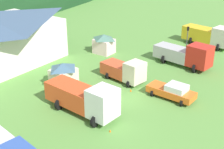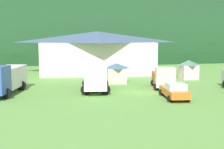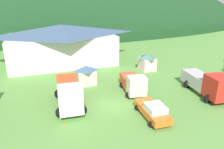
{
  "view_description": "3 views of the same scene",
  "coord_description": "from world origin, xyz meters",
  "px_view_note": "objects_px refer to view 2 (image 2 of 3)",
  "views": [
    {
      "loc": [
        -23.78,
        -15.77,
        15.5
      ],
      "look_at": [
        0.88,
        2.1,
        1.96
      ],
      "focal_mm": 50.47,
      "sensor_mm": 36.0,
      "label": 1
    },
    {
      "loc": [
        -6.91,
        -33.56,
        6.25
      ],
      "look_at": [
        -2.61,
        0.42,
        2.02
      ],
      "focal_mm": 49.92,
      "sensor_mm": 36.0,
      "label": 2
    },
    {
      "loc": [
        -7.03,
        -20.56,
        11.54
      ],
      "look_at": [
        1.94,
        5.06,
        1.79
      ],
      "focal_mm": 34.44,
      "sensor_mm": 36.0,
      "label": 3
    }
  ],
  "objects_px": {
    "play_shed_cream": "(116,73)",
    "play_shed_pink": "(189,69)",
    "depot_building": "(97,52)",
    "light_truck_cream": "(163,78)",
    "box_truck_blue": "(4,78)",
    "traffic_cone_near_pickup": "(87,98)",
    "service_pickup_orange": "(175,91)",
    "traffic_cone_mid_row": "(152,92)",
    "heavy_rig_white": "(95,77)"
  },
  "relations": [
    {
      "from": "traffic_cone_near_pickup",
      "to": "box_truck_blue",
      "type": "bearing_deg",
      "value": 160.83
    },
    {
      "from": "depot_building",
      "to": "heavy_rig_white",
      "type": "bearing_deg",
      "value": -95.1
    },
    {
      "from": "traffic_cone_near_pickup",
      "to": "traffic_cone_mid_row",
      "type": "relative_size",
      "value": 0.82
    },
    {
      "from": "traffic_cone_near_pickup",
      "to": "traffic_cone_mid_row",
      "type": "xyz_separation_m",
      "value": [
        7.49,
        2.71,
        0.0
      ]
    },
    {
      "from": "box_truck_blue",
      "to": "traffic_cone_mid_row",
      "type": "distance_m",
      "value": 16.37
    },
    {
      "from": "light_truck_cream",
      "to": "traffic_cone_mid_row",
      "type": "bearing_deg",
      "value": -34.47
    },
    {
      "from": "light_truck_cream",
      "to": "traffic_cone_near_pickup",
      "type": "xyz_separation_m",
      "value": [
        -9.37,
        -4.72,
        -1.3
      ]
    },
    {
      "from": "light_truck_cream",
      "to": "play_shed_cream",
      "type": "bearing_deg",
      "value": -125.78
    },
    {
      "from": "play_shed_cream",
      "to": "heavy_rig_white",
      "type": "bearing_deg",
      "value": -119.17
    },
    {
      "from": "play_shed_pink",
      "to": "traffic_cone_mid_row",
      "type": "xyz_separation_m",
      "value": [
        -7.96,
        -9.69,
        -1.42
      ]
    },
    {
      "from": "play_shed_cream",
      "to": "traffic_cone_near_pickup",
      "type": "height_order",
      "value": "play_shed_cream"
    },
    {
      "from": "box_truck_blue",
      "to": "traffic_cone_near_pickup",
      "type": "bearing_deg",
      "value": 79.2
    },
    {
      "from": "heavy_rig_white",
      "to": "service_pickup_orange",
      "type": "xyz_separation_m",
      "value": [
        7.55,
        -5.38,
        -0.82
      ]
    },
    {
      "from": "traffic_cone_near_pickup",
      "to": "traffic_cone_mid_row",
      "type": "height_order",
      "value": "traffic_cone_mid_row"
    },
    {
      "from": "traffic_cone_mid_row",
      "to": "play_shed_pink",
      "type": "bearing_deg",
      "value": 50.58
    },
    {
      "from": "depot_building",
      "to": "traffic_cone_near_pickup",
      "type": "distance_m",
      "value": 21.82
    },
    {
      "from": "play_shed_pink",
      "to": "service_pickup_orange",
      "type": "xyz_separation_m",
      "value": [
        -6.79,
        -13.97,
        -0.59
      ]
    },
    {
      "from": "traffic_cone_near_pickup",
      "to": "heavy_rig_white",
      "type": "bearing_deg",
      "value": 73.73
    },
    {
      "from": "service_pickup_orange",
      "to": "traffic_cone_mid_row",
      "type": "height_order",
      "value": "service_pickup_orange"
    },
    {
      "from": "depot_building",
      "to": "traffic_cone_near_pickup",
      "type": "bearing_deg",
      "value": -97.15
    },
    {
      "from": "light_truck_cream",
      "to": "traffic_cone_near_pickup",
      "type": "distance_m",
      "value": 10.57
    },
    {
      "from": "service_pickup_orange",
      "to": "traffic_cone_near_pickup",
      "type": "distance_m",
      "value": 8.84
    },
    {
      "from": "heavy_rig_white",
      "to": "service_pickup_orange",
      "type": "relative_size",
      "value": 1.55
    },
    {
      "from": "heavy_rig_white",
      "to": "traffic_cone_near_pickup",
      "type": "xyz_separation_m",
      "value": [
        -1.11,
        -3.8,
        -1.64
      ]
    },
    {
      "from": "depot_building",
      "to": "play_shed_pink",
      "type": "bearing_deg",
      "value": -35.02
    },
    {
      "from": "depot_building",
      "to": "play_shed_pink",
      "type": "relative_size",
      "value": 7.06
    },
    {
      "from": "box_truck_blue",
      "to": "traffic_cone_near_pickup",
      "type": "relative_size",
      "value": 17.08
    },
    {
      "from": "play_shed_cream",
      "to": "play_shed_pink",
      "type": "relative_size",
      "value": 0.97
    },
    {
      "from": "heavy_rig_white",
      "to": "traffic_cone_near_pickup",
      "type": "distance_m",
      "value": 4.29
    },
    {
      "from": "depot_building",
      "to": "play_shed_cream",
      "type": "distance_m",
      "value": 12.06
    },
    {
      "from": "play_shed_cream",
      "to": "service_pickup_orange",
      "type": "bearing_deg",
      "value": -68.96
    },
    {
      "from": "heavy_rig_white",
      "to": "traffic_cone_near_pickup",
      "type": "relative_size",
      "value": 15.6
    },
    {
      "from": "traffic_cone_mid_row",
      "to": "play_shed_cream",
      "type": "bearing_deg",
      "value": 114.43
    },
    {
      "from": "depot_building",
      "to": "traffic_cone_mid_row",
      "type": "height_order",
      "value": "depot_building"
    },
    {
      "from": "depot_building",
      "to": "box_truck_blue",
      "type": "xyz_separation_m",
      "value": [
        -11.45,
        -18.29,
        -1.85
      ]
    },
    {
      "from": "play_shed_cream",
      "to": "play_shed_pink",
      "type": "height_order",
      "value": "play_shed_pink"
    },
    {
      "from": "light_truck_cream",
      "to": "play_shed_pink",
      "type": "bearing_deg",
      "value": 150.12
    },
    {
      "from": "heavy_rig_white",
      "to": "traffic_cone_mid_row",
      "type": "relative_size",
      "value": 12.79
    },
    {
      "from": "service_pickup_orange",
      "to": "traffic_cone_mid_row",
      "type": "xyz_separation_m",
      "value": [
        -1.17,
        4.29,
        -0.83
      ]
    },
    {
      "from": "depot_building",
      "to": "light_truck_cream",
      "type": "bearing_deg",
      "value": -68.08
    },
    {
      "from": "box_truck_blue",
      "to": "service_pickup_orange",
      "type": "height_order",
      "value": "box_truck_blue"
    },
    {
      "from": "heavy_rig_white",
      "to": "traffic_cone_mid_row",
      "type": "xyz_separation_m",
      "value": [
        6.38,
        -1.09,
        -1.64
      ]
    },
    {
      "from": "service_pickup_orange",
      "to": "play_shed_cream",
      "type": "bearing_deg",
      "value": -156.28
    },
    {
      "from": "depot_building",
      "to": "play_shed_pink",
      "type": "height_order",
      "value": "depot_building"
    },
    {
      "from": "service_pickup_orange",
      "to": "depot_building",
      "type": "bearing_deg",
      "value": -162.7
    },
    {
      "from": "depot_building",
      "to": "traffic_cone_mid_row",
      "type": "relative_size",
      "value": 31.92
    },
    {
      "from": "play_shed_pink",
      "to": "box_truck_blue",
      "type": "height_order",
      "value": "box_truck_blue"
    },
    {
      "from": "light_truck_cream",
      "to": "service_pickup_orange",
      "type": "height_order",
      "value": "light_truck_cream"
    },
    {
      "from": "play_shed_cream",
      "to": "play_shed_pink",
      "type": "distance_m",
      "value": 11.44
    },
    {
      "from": "depot_building",
      "to": "play_shed_cream",
      "type": "xyz_separation_m",
      "value": [
        1.68,
        -11.73,
        -2.25
      ]
    }
  ]
}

